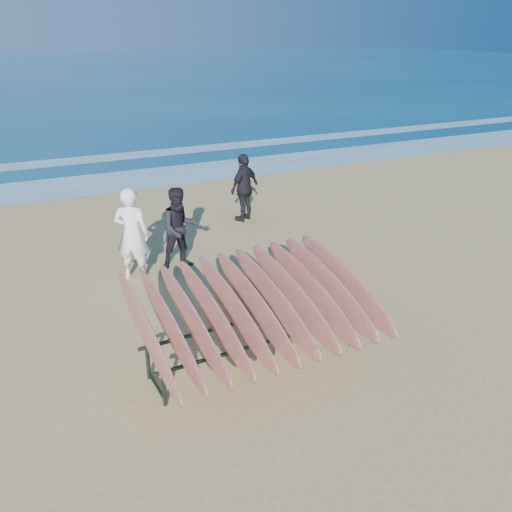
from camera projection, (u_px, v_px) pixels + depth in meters
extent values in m
plane|color=tan|center=(277.00, 328.00, 8.74)|extent=(120.00, 120.00, 0.00)
plane|color=navy|center=(25.00, 74.00, 54.43)|extent=(160.00, 160.00, 0.00)
plane|color=white|center=(131.00, 180.00, 17.04)|extent=(160.00, 160.00, 0.00)
plane|color=white|center=(108.00, 157.00, 19.95)|extent=(160.00, 160.00, 0.00)
cylinder|color=black|center=(164.00, 389.00, 6.86)|extent=(0.06, 0.06, 0.50)
cylinder|color=black|center=(352.00, 331.00, 8.15)|extent=(0.06, 0.06, 0.50)
cylinder|color=black|center=(148.00, 363.00, 7.39)|extent=(0.06, 0.06, 0.50)
cylinder|color=black|center=(327.00, 313.00, 8.68)|extent=(0.06, 0.06, 0.50)
cylinder|color=black|center=(266.00, 342.00, 7.41)|extent=(3.20, 0.21, 0.06)
cylinder|color=black|center=(244.00, 321.00, 7.94)|extent=(3.20, 0.21, 0.06)
cylinder|color=black|center=(157.00, 386.00, 7.19)|extent=(0.08, 0.65, 0.04)
cylinder|color=black|center=(338.00, 331.00, 8.48)|extent=(0.08, 0.65, 0.04)
ellipsoid|color=maroon|center=(147.00, 333.00, 6.83)|extent=(0.19, 2.54, 1.11)
ellipsoid|color=maroon|center=(170.00, 327.00, 6.97)|extent=(0.19, 2.54, 1.11)
ellipsoid|color=maroon|center=(192.00, 321.00, 7.10)|extent=(0.19, 2.54, 1.11)
ellipsoid|color=maroon|center=(214.00, 315.00, 7.24)|extent=(0.19, 2.54, 1.11)
ellipsoid|color=maroon|center=(235.00, 310.00, 7.37)|extent=(0.19, 2.54, 1.11)
ellipsoid|color=maroon|center=(255.00, 305.00, 7.51)|extent=(0.19, 2.54, 1.11)
ellipsoid|color=maroon|center=(274.00, 300.00, 7.64)|extent=(0.19, 2.54, 1.11)
ellipsoid|color=maroon|center=(293.00, 295.00, 7.78)|extent=(0.19, 2.54, 1.11)
ellipsoid|color=maroon|center=(311.00, 291.00, 7.91)|extent=(0.19, 2.54, 1.11)
ellipsoid|color=maroon|center=(328.00, 286.00, 8.05)|extent=(0.19, 2.54, 1.11)
ellipsoid|color=maroon|center=(345.00, 282.00, 8.18)|extent=(0.19, 2.54, 1.11)
imported|color=white|center=(132.00, 234.00, 10.10)|extent=(0.79, 0.72, 1.81)
imported|color=black|center=(180.00, 228.00, 10.64)|extent=(0.82, 0.64, 1.64)
imported|color=black|center=(244.00, 188.00, 13.26)|extent=(1.05, 0.82, 1.67)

